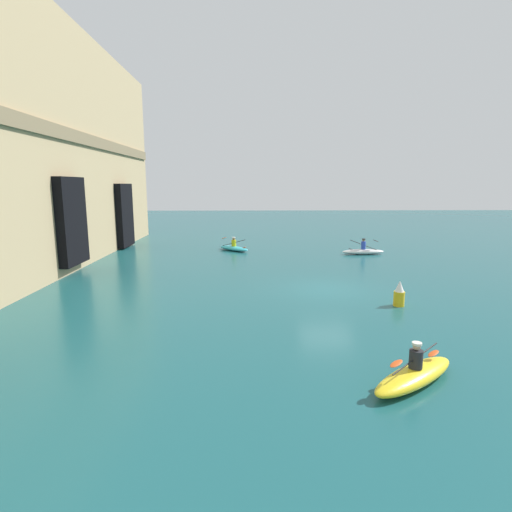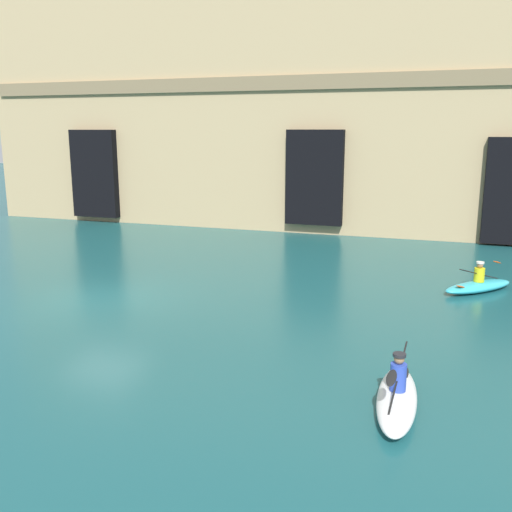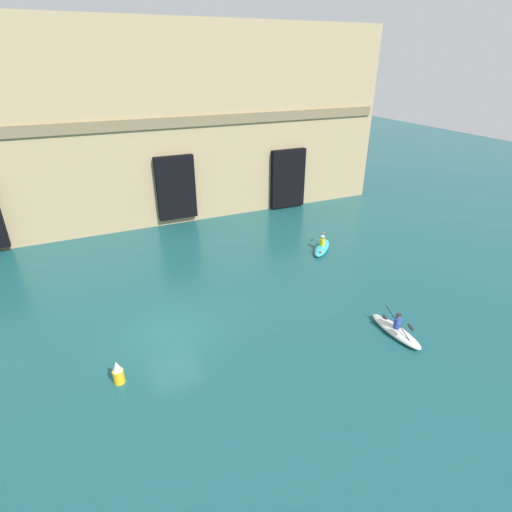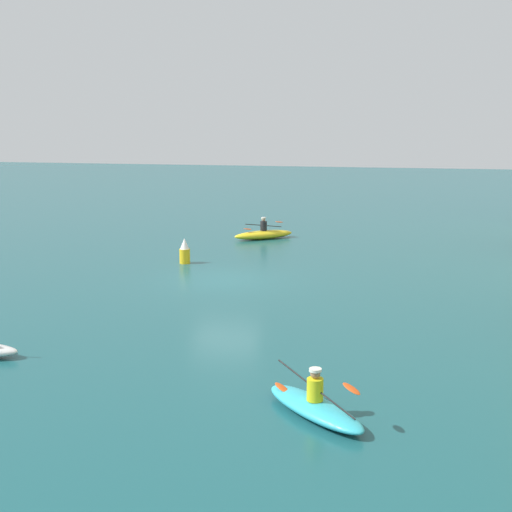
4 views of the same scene
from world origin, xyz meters
name	(u,v)px [view 3 (image 3 of 4)]	position (x,y,z in m)	size (l,w,h in m)	color
ground_plane	(171,332)	(0.00, 0.00, 0.00)	(120.00, 120.00, 0.00)	#195156
cliff_bluff	(147,124)	(2.88, 17.49, 7.07)	(37.63, 8.19, 14.20)	tan
kayak_cyan	(322,247)	(11.52, 4.80, 0.21)	(2.58, 2.62, 1.03)	#33B2C6
kayak_white	(396,330)	(9.67, -4.51, 0.23)	(0.92, 3.06, 1.14)	white
marker_buoy	(118,373)	(-2.65, -2.42, 0.49)	(0.44, 0.44, 1.06)	yellow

